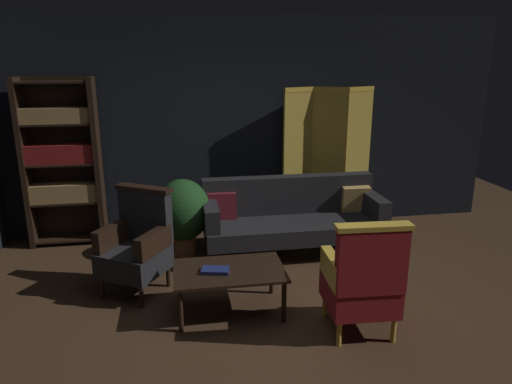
# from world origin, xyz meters

# --- Properties ---
(ground_plane) EXTENTS (10.00, 10.00, 0.00)m
(ground_plane) POSITION_xyz_m (0.00, 0.00, 0.00)
(ground_plane) COLOR #3D2819
(back_wall) EXTENTS (7.20, 0.10, 2.80)m
(back_wall) POSITION_xyz_m (0.00, 2.45, 1.40)
(back_wall) COLOR black
(back_wall) RESTS_ON ground_plane
(folding_screen) EXTENTS (1.27, 0.24, 1.90)m
(folding_screen) POSITION_xyz_m (1.23, 2.23, 0.99)
(folding_screen) COLOR #B29338
(folding_screen) RESTS_ON ground_plane
(bookshelf) EXTENTS (0.90, 0.32, 2.05)m
(bookshelf) POSITION_xyz_m (-2.15, 2.19, 1.06)
(bookshelf) COLOR black
(bookshelf) RESTS_ON ground_plane
(velvet_couch) EXTENTS (2.12, 0.78, 0.88)m
(velvet_couch) POSITION_xyz_m (0.55, 1.45, 0.45)
(velvet_couch) COLOR black
(velvet_couch) RESTS_ON ground_plane
(coffee_table) EXTENTS (1.00, 0.64, 0.42)m
(coffee_table) POSITION_xyz_m (-0.36, 0.16, 0.37)
(coffee_table) COLOR black
(coffee_table) RESTS_ON ground_plane
(armchair_gilt_accent) EXTENTS (0.62, 0.61, 1.04)m
(armchair_gilt_accent) POSITION_xyz_m (0.69, -0.38, 0.49)
(armchair_gilt_accent) COLOR gold
(armchair_gilt_accent) RESTS_ON ground_plane
(armchair_wing_left) EXTENTS (0.80, 0.80, 1.04)m
(armchair_wing_left) POSITION_xyz_m (-1.20, 0.74, 0.49)
(armchair_wing_left) COLOR black
(armchair_wing_left) RESTS_ON ground_plane
(potted_plant) EXTENTS (0.63, 0.63, 0.93)m
(potted_plant) POSITION_xyz_m (-0.74, 1.52, 0.54)
(potted_plant) COLOR brown
(potted_plant) RESTS_ON ground_plane
(book_navy_cloth) EXTENTS (0.27, 0.19, 0.03)m
(book_navy_cloth) POSITION_xyz_m (-0.49, 0.12, 0.44)
(book_navy_cloth) COLOR navy
(book_navy_cloth) RESTS_ON coffee_table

